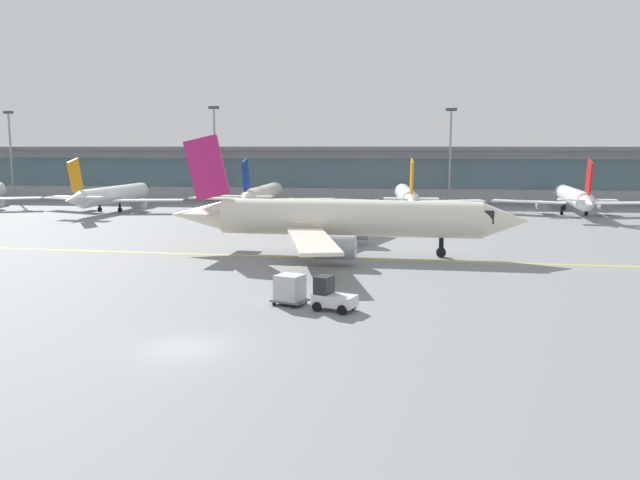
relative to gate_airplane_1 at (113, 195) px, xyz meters
name	(u,v)px	position (x,y,z in m)	size (l,w,h in m)	color
ground_plane	(185,348)	(32.54, -63.90, -2.45)	(400.00, 400.00, 0.00)	gray
taxiway_centreline_stripe	(347,258)	(38.50, -36.91, -2.45)	(110.00, 0.36, 0.01)	yellow
terminal_concourse	(343,172)	(32.54, 24.99, 2.47)	(175.55, 11.00, 9.60)	#9EA3A8
gate_airplane_1	(113,195)	(0.00, 0.00, 0.00)	(22.87, 24.70, 8.18)	white
gate_airplane_2	(263,194)	(22.20, 3.63, 0.00)	(22.95, 24.64, 8.18)	silver
gate_airplane_3	(406,196)	(43.87, 2.78, 0.00)	(22.91, 24.69, 8.18)	white
gate_airplane_4	(573,197)	(67.69, 3.50, 0.00)	(22.92, 24.68, 8.18)	white
taxiing_regional_jet	(345,219)	(38.07, -34.89, 0.85)	(33.25, 30.92, 11.02)	silver
baggage_tug	(332,296)	(39.05, -55.47, -1.56)	(2.93, 2.34, 2.10)	silver
cargo_dolly_lead	(290,288)	(36.27, -54.39, -1.40)	(2.54, 2.25, 1.94)	#595B60
apron_light_mast_0	(11,152)	(-26.82, 17.30, 6.18)	(1.80, 0.36, 15.87)	gray
apron_light_mast_1	(215,151)	(11.53, 15.34, 6.43)	(1.80, 0.36, 16.36)	gray
apron_light_mast_2	(450,153)	(51.01, 16.21, 6.16)	(1.80, 0.36, 15.84)	gray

